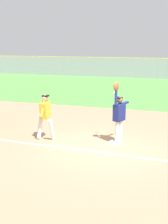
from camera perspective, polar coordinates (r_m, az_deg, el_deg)
The scene contains 11 objects.
ground_plane at distance 10.75m, azimuth 3.86°, elevation -6.69°, with size 70.31×70.31×0.00m, color tan.
outfield_grass at distance 24.37m, azimuth 12.06°, elevation 4.12°, with size 40.49×15.29×0.01m, color #549342.
chalk_foul_line at distance 11.88m, azimuth -14.45°, elevation -5.14°, with size 12.00×0.10×0.01m, color white.
first_base at distance 11.20m, azimuth 5.82°, elevation -5.70°, with size 0.38×0.38×0.08m, color white.
fielder at distance 10.96m, azimuth 6.53°, elevation -0.25°, with size 0.47×0.86×2.28m.
runner at distance 11.46m, azimuth -7.24°, elevation -0.33°, with size 0.71×0.84×1.72m.
baseball at distance 11.28m, azimuth 5.62°, elevation 3.60°, with size 0.07×0.07×0.07m, color white.
outfield_fence at distance 31.83m, azimuth 13.64°, elevation 7.91°, with size 40.57×0.08×2.07m.
parked_car_white at distance 36.66m, azimuth -1.23°, elevation 8.30°, with size 4.46×2.24×1.25m.
parked_car_silver at distance 35.36m, azimuth 6.27°, elevation 8.06°, with size 4.45×2.22×1.25m.
parked_car_green at distance 35.12m, azimuth 14.10°, elevation 7.72°, with size 4.52×2.36×1.25m.
Camera 1 is at (2.43, -9.83, 3.59)m, focal length 48.92 mm.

